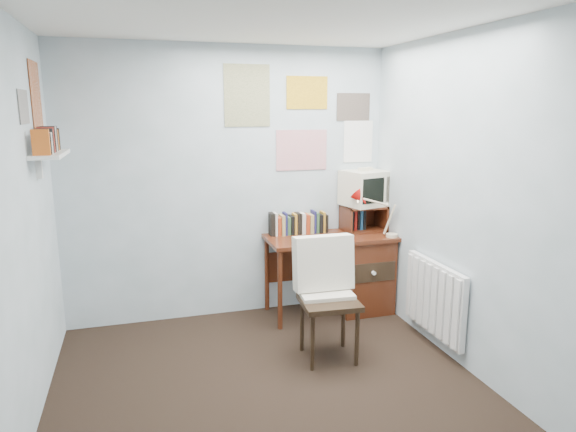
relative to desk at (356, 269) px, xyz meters
The scene contains 15 objects.
ground 1.93m from the desk, 128.37° to the right, with size 3.50×3.50×0.00m, color black.
back_wall 1.47m from the desk, 167.00° to the left, with size 3.00×0.02×2.50m, color silver.
left_wall 3.17m from the desk, 151.02° to the right, with size 0.02×3.50×2.50m, color silver.
right_wall 1.74m from the desk, 77.48° to the right, with size 0.02×3.50×2.50m, color silver.
ceiling 2.82m from the desk, 128.37° to the right, with size 3.00×3.50×0.02m, color white.
desk is the anchor object (origin of this frame).
desk_chair 1.07m from the desk, 125.09° to the right, with size 0.47×0.45×0.93m, color black.
desk_lamp 0.65m from the desk, 36.48° to the right, with size 0.28×0.24×0.40m, color red.
tv_riser 0.51m from the desk, 42.96° to the left, with size 0.40×0.30×0.25m, color #502212.
crt_tv 0.81m from the desk, 44.58° to the left, with size 0.39×0.36×0.37m, color beige.
book_row 0.71m from the desk, 160.58° to the left, with size 0.60×0.14×0.22m, color #502212.
radiator 0.97m from the desk, 72.76° to the right, with size 0.09×0.80×0.60m, color white.
wall_shelf 2.87m from the desk, behind, with size 0.20×0.62×0.24m, color white.
posters_back 1.54m from the desk, 150.72° to the left, with size 1.20×0.01×0.90m, color white.
posters_left 3.13m from the desk, behind, with size 0.01×0.70×0.60m, color white.
Camera 1 is at (-0.82, -2.90, 1.95)m, focal length 32.00 mm.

